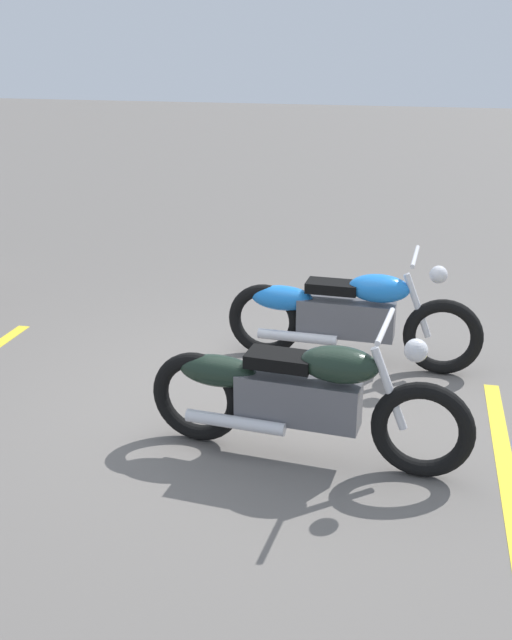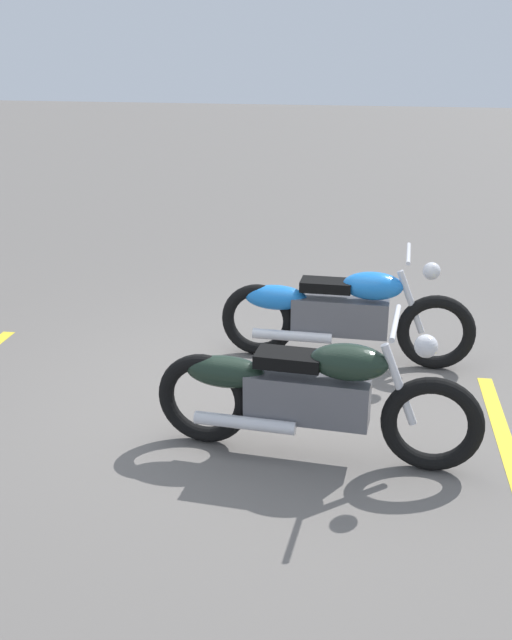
# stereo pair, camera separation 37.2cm
# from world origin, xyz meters

# --- Properties ---
(ground_plane) EXTENTS (60.00, 60.00, 0.00)m
(ground_plane) POSITION_xyz_m (0.00, 0.00, 0.00)
(ground_plane) COLOR #66605B
(motorcycle_bright_foreground) EXTENTS (2.23, 0.62, 1.04)m
(motorcycle_bright_foreground) POSITION_xyz_m (-0.48, -0.83, 0.46)
(motorcycle_bright_foreground) COLOR black
(motorcycle_bright_foreground) RESTS_ON ground
(motorcycle_dark_foreground) EXTENTS (2.23, 0.62, 1.04)m
(motorcycle_dark_foreground) POSITION_xyz_m (-0.41, 0.83, 0.46)
(motorcycle_dark_foreground) COLOR black
(motorcycle_dark_foreground) RESTS_ON ground
(parking_stripe_near) EXTENTS (0.25, 3.20, 0.01)m
(parking_stripe_near) POSITION_xyz_m (-1.81, 0.92, 0.00)
(parking_stripe_near) COLOR yellow
(parking_stripe_near) RESTS_ON ground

